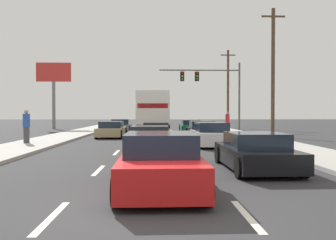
% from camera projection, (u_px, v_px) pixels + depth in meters
% --- Properties ---
extents(ground_plane, '(140.00, 140.00, 0.00)m').
position_uv_depth(ground_plane, '(155.00, 133.00, 31.55)').
color(ground_plane, '#333335').
extents(sidewalk_right, '(2.97, 80.00, 0.14)m').
position_uv_depth(sidewalk_right, '(243.00, 136.00, 26.78)').
color(sidewalk_right, '#B2AFA8').
rests_on(sidewalk_right, ground_plane).
extents(sidewalk_left, '(2.97, 80.00, 0.14)m').
position_uv_depth(sidewalk_left, '(64.00, 136.00, 26.32)').
color(sidewalk_left, '#B2AFA8').
rests_on(sidewalk_left, ground_plane).
extents(lane_markings, '(3.54, 62.00, 0.01)m').
position_uv_depth(lane_markings, '(155.00, 133.00, 31.13)').
color(lane_markings, silver).
rests_on(lane_markings, ground_plane).
extents(car_gray, '(1.96, 4.09, 1.22)m').
position_uv_depth(car_gray, '(121.00, 126.00, 33.90)').
color(car_gray, slate).
rests_on(car_gray, ground_plane).
extents(car_tan, '(1.93, 4.64, 1.19)m').
position_uv_depth(car_tan, '(112.00, 130.00, 26.30)').
color(car_tan, tan).
rests_on(car_tan, ground_plane).
extents(box_truck, '(2.75, 8.66, 3.49)m').
position_uv_depth(box_truck, '(153.00, 110.00, 30.04)').
color(box_truck, white).
rests_on(box_truck, ground_plane).
extents(car_orange, '(1.85, 4.54, 1.21)m').
position_uv_depth(car_orange, '(156.00, 133.00, 22.34)').
color(car_orange, orange).
rests_on(car_orange, ground_plane).
extents(car_yellow, '(1.91, 4.58, 1.25)m').
position_uv_depth(car_yellow, '(150.00, 142.00, 15.25)').
color(car_yellow, yellow).
rests_on(car_yellow, ground_plane).
extents(car_red, '(1.98, 4.20, 1.33)m').
position_uv_depth(car_red, '(160.00, 163.00, 8.31)').
color(car_red, red).
rests_on(car_red, ground_plane).
extents(car_green, '(1.98, 4.50, 1.15)m').
position_uv_depth(car_green, '(191.00, 126.00, 33.75)').
color(car_green, '#196B38').
rests_on(car_green, ground_plane).
extents(car_navy, '(1.94, 4.70, 1.23)m').
position_uv_depth(car_navy, '(201.00, 130.00, 25.88)').
color(car_navy, '#141E4C').
rests_on(car_navy, ground_plane).
extents(car_white, '(2.03, 4.62, 1.29)m').
position_uv_depth(car_white, '(211.00, 135.00, 19.45)').
color(car_white, white).
rests_on(car_white, ground_plane).
extents(car_black, '(2.03, 4.18, 1.18)m').
position_uv_depth(car_black, '(256.00, 152.00, 11.25)').
color(car_black, black).
rests_on(car_black, ground_plane).
extents(traffic_signal_mast, '(8.50, 0.69, 7.09)m').
position_uv_depth(traffic_signal_mast, '(207.00, 82.00, 36.86)').
color(traffic_signal_mast, '#595B56').
rests_on(traffic_signal_mast, ground_plane).
extents(utility_pole_mid, '(1.80, 0.28, 9.71)m').
position_uv_depth(utility_pole_mid, '(273.00, 71.00, 26.69)').
color(utility_pole_mid, brown).
rests_on(utility_pole_mid, ground_plane).
extents(utility_pole_far, '(1.80, 0.28, 9.49)m').
position_uv_depth(utility_pole_far, '(228.00, 88.00, 43.12)').
color(utility_pole_far, brown).
rests_on(utility_pole_far, ground_plane).
extents(roadside_billboard, '(3.90, 0.36, 7.52)m').
position_uv_depth(roadside_billboard, '(54.00, 82.00, 39.98)').
color(roadside_billboard, slate).
rests_on(roadside_billboard, ground_plane).
extents(pedestrian_near_corner, '(0.38, 0.38, 1.78)m').
position_uv_depth(pedestrian_near_corner, '(227.00, 122.00, 32.28)').
color(pedestrian_near_corner, '#1E233F').
rests_on(pedestrian_near_corner, sidewalk_right).
extents(pedestrian_mid_block, '(0.38, 0.38, 1.86)m').
position_uv_depth(pedestrian_mid_block, '(26.00, 126.00, 19.68)').
color(pedestrian_mid_block, '#3F3F42').
rests_on(pedestrian_mid_block, sidewalk_left).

